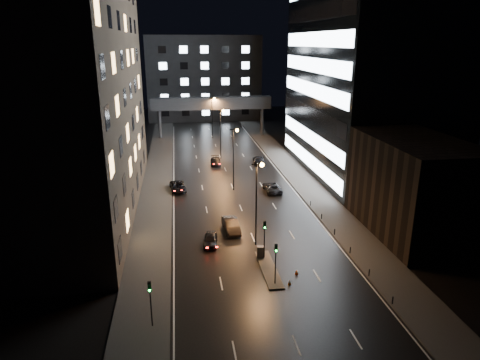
% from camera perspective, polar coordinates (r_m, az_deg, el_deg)
% --- Properties ---
extents(ground, '(160.00, 160.00, 0.00)m').
position_cam_1_polar(ground, '(81.29, -1.97, 1.42)').
color(ground, black).
rests_on(ground, ground).
extents(sidewalk_left, '(5.00, 110.00, 0.15)m').
position_cam_1_polar(sidewalk_left, '(76.13, -10.93, 0.00)').
color(sidewalk_left, '#383533').
rests_on(sidewalk_left, ground).
extents(sidewalk_right, '(5.00, 110.00, 0.15)m').
position_cam_1_polar(sidewalk_right, '(78.91, 7.50, 0.82)').
color(sidewalk_right, '#383533').
rests_on(sidewalk_right, ground).
extents(building_left, '(15.00, 48.00, 40.00)m').
position_cam_1_polar(building_left, '(63.08, -21.78, 13.90)').
color(building_left, '#2D2319').
rests_on(building_left, ground).
extents(building_right_low, '(10.00, 18.00, 12.00)m').
position_cam_1_polar(building_right_low, '(57.18, 22.11, -0.82)').
color(building_right_low, black).
rests_on(building_right_low, ground).
extents(building_right_glass, '(20.00, 36.00, 45.00)m').
position_cam_1_polar(building_right_glass, '(80.79, 16.92, 16.79)').
color(building_right_glass, black).
rests_on(building_right_glass, ground).
extents(building_far, '(34.00, 14.00, 25.00)m').
position_cam_1_polar(building_far, '(136.15, -4.89, 13.42)').
color(building_far, '#333335').
rests_on(building_far, ground).
extents(skybridge, '(30.00, 3.00, 10.00)m').
position_cam_1_polar(skybridge, '(108.81, -3.85, 10.11)').
color(skybridge, '#333335').
rests_on(skybridge, ground).
extents(median_island, '(1.60, 8.00, 0.15)m').
position_cam_1_polar(median_island, '(46.55, 3.84, -11.75)').
color(median_island, '#383533').
rests_on(median_island, ground).
extents(traffic_signal_near, '(0.28, 0.34, 4.40)m').
position_cam_1_polar(traffic_signal_near, '(47.33, 3.28, -7.10)').
color(traffic_signal_near, black).
rests_on(traffic_signal_near, median_island).
extents(traffic_signal_far, '(0.28, 0.34, 4.40)m').
position_cam_1_polar(traffic_signal_far, '(42.53, 4.79, -10.19)').
color(traffic_signal_far, black).
rests_on(traffic_signal_far, median_island).
extents(traffic_signal_corner, '(0.28, 0.34, 4.40)m').
position_cam_1_polar(traffic_signal_corner, '(37.47, -11.88, -15.04)').
color(traffic_signal_corner, black).
rests_on(traffic_signal_corner, ground).
extents(bollard_row, '(0.12, 25.12, 0.90)m').
position_cam_1_polar(bollard_row, '(52.91, 13.45, -7.93)').
color(bollard_row, black).
rests_on(bollard_row, ground).
extents(streetlight_near, '(1.45, 0.50, 10.15)m').
position_cam_1_polar(streetlight_near, '(49.19, 2.38, -1.80)').
color(streetlight_near, black).
rests_on(streetlight_near, ground).
extents(streetlight_mid_a, '(1.45, 0.50, 10.15)m').
position_cam_1_polar(streetlight_mid_a, '(68.10, -0.75, 3.83)').
color(streetlight_mid_a, black).
rests_on(streetlight_mid_a, ground).
extents(streetlight_mid_b, '(1.45, 0.50, 10.15)m').
position_cam_1_polar(streetlight_mid_b, '(87.50, -2.51, 6.99)').
color(streetlight_mid_b, black).
rests_on(streetlight_mid_b, ground).
extents(streetlight_far, '(1.45, 0.50, 10.15)m').
position_cam_1_polar(streetlight_far, '(107.12, -3.65, 8.99)').
color(streetlight_far, black).
rests_on(streetlight_far, ground).
extents(car_away_a, '(2.08, 4.12, 1.35)m').
position_cam_1_polar(car_away_a, '(51.44, -3.96, -7.95)').
color(car_away_a, black).
rests_on(car_away_a, ground).
extents(car_away_b, '(2.05, 5.09, 1.64)m').
position_cam_1_polar(car_away_b, '(54.76, -1.19, -6.07)').
color(car_away_b, black).
rests_on(car_away_b, ground).
extents(car_away_c, '(2.89, 5.27, 1.40)m').
position_cam_1_polar(car_away_c, '(70.16, -8.28, -0.87)').
color(car_away_c, black).
rests_on(car_away_c, ground).
extents(car_away_d, '(2.20, 4.93, 1.41)m').
position_cam_1_polar(car_away_d, '(84.27, -3.26, 2.50)').
color(car_away_d, black).
rests_on(car_away_d, ground).
extents(car_toward_a, '(2.52, 5.22, 1.43)m').
position_cam_1_polar(car_toward_a, '(69.16, 4.30, -0.99)').
color(car_toward_a, black).
rests_on(car_toward_a, ground).
extents(car_toward_b, '(2.66, 5.47, 1.53)m').
position_cam_1_polar(car_toward_b, '(85.05, 2.53, 2.70)').
color(car_toward_b, black).
rests_on(car_toward_b, ground).
extents(utility_cabinet, '(0.81, 0.64, 1.30)m').
position_cam_1_polar(utility_cabinet, '(48.39, 2.73, -9.52)').
color(utility_cabinet, '#49494B').
rests_on(utility_cabinet, median_island).
extents(cone_a, '(0.44, 0.44, 0.57)m').
position_cam_1_polar(cone_a, '(44.07, 6.63, -13.37)').
color(cone_a, orange).
rests_on(cone_a, ground).
extents(cone_b, '(0.37, 0.37, 0.51)m').
position_cam_1_polar(cone_b, '(45.93, 7.57, -12.06)').
color(cone_b, '#F0460C').
rests_on(cone_b, ground).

